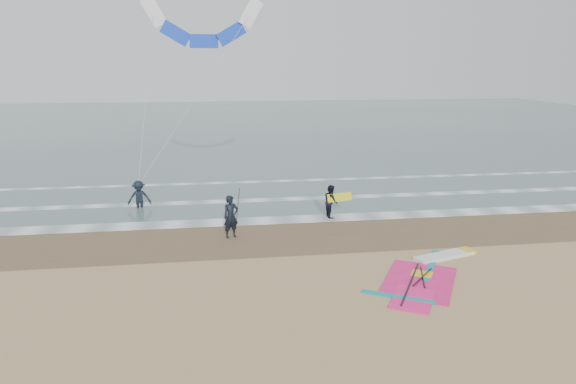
{
  "coord_description": "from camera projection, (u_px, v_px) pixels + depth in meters",
  "views": [
    {
      "loc": [
        -4.2,
        -14.95,
        7.26
      ],
      "look_at": [
        -1.35,
        5.0,
        2.2
      ],
      "focal_mm": 32.0,
      "sensor_mm": 36.0,
      "label": 1
    }
  ],
  "objects": [
    {
      "name": "windsurf_rig",
      "position": [
        428.0,
        274.0,
        18.14
      ],
      "size": [
        5.47,
        5.18,
        0.13
      ],
      "color": "white",
      "rests_on": "ground"
    },
    {
      "name": "carried_kiteboard",
      "position": [
        340.0,
        197.0,
        24.63
      ],
      "size": [
        1.3,
        0.51,
        0.39
      ],
      "color": "yellow",
      "rests_on": "ground"
    },
    {
      "name": "person_wading",
      "position": [
        139.0,
        191.0,
        26.22
      ],
      "size": [
        1.24,
        0.8,
        1.81
      ],
      "primitive_type": "imported",
      "rotation": [
        0.0,
        0.0,
        0.11
      ],
      "color": "black",
      "rests_on": "ground"
    },
    {
      "name": "person_walking",
      "position": [
        331.0,
        201.0,
        24.73
      ],
      "size": [
        0.68,
        0.83,
        1.61
      ],
      "primitive_type": "imported",
      "rotation": [
        0.0,
        0.0,
        1.66
      ],
      "color": "black",
      "rests_on": "ground"
    },
    {
      "name": "foam_waterline",
      "position": [
        299.0,
        206.0,
        26.72
      ],
      "size": [
        120.0,
        9.15,
        0.02
      ],
      "color": "white",
      "rests_on": "ground"
    },
    {
      "name": "held_pole",
      "position": [
        238.0,
        207.0,
        21.76
      ],
      "size": [
        0.17,
        0.86,
        1.82
      ],
      "color": "black",
      "rests_on": "ground"
    },
    {
      "name": "wet_sand_band",
      "position": [
        315.0,
        234.0,
        22.46
      ],
      "size": [
        120.0,
        5.0,
        0.01
      ],
      "primitive_type": "cube",
      "color": "brown",
      "rests_on": "ground"
    },
    {
      "name": "surf_kite",
      "position": [
        203.0,
        27.0,
        28.03
      ],
      "size": [
        6.87,
        3.65,
        9.6
      ],
      "color": "white",
      "rests_on": "ground"
    },
    {
      "name": "ground",
      "position": [
        351.0,
        293.0,
        16.7
      ],
      "size": [
        120.0,
        120.0,
        0.0
      ],
      "primitive_type": "plane",
      "color": "tan",
      "rests_on": "ground"
    },
    {
      "name": "sea_water",
      "position": [
        249.0,
        124.0,
        62.79
      ],
      "size": [
        120.0,
        80.0,
        0.02
      ],
      "primitive_type": "cube",
      "color": "#47605E",
      "rests_on": "ground"
    },
    {
      "name": "person_standing",
      "position": [
        231.0,
        217.0,
        21.82
      ],
      "size": [
        0.79,
        0.66,
        1.85
      ],
      "primitive_type": "imported",
      "rotation": [
        0.0,
        0.0,
        0.38
      ],
      "color": "black",
      "rests_on": "ground"
    }
  ]
}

